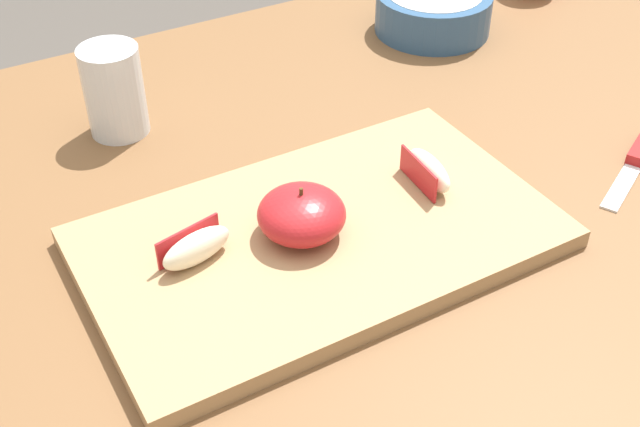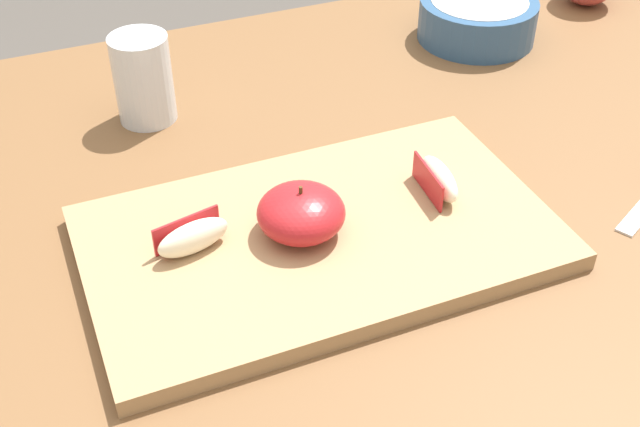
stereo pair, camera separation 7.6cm
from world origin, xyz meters
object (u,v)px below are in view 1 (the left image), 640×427
Objects in this scene: cutting_board at (320,237)px; apple_wedge_left at (196,247)px; ceramic_fruit_bowl at (433,11)px; drinking_glass_water at (114,91)px; apple_wedge_front at (428,170)px; apple_half_skin_up at (302,214)px; paring_knife at (640,154)px.

apple_wedge_left is (-0.12, 0.02, 0.03)m from cutting_board.
drinking_glass_water is at bearing -176.16° from ceramic_fruit_bowl.
apple_wedge_front is at bearing 4.63° from cutting_board.
ceramic_fruit_bowl is (0.24, 0.32, -0.00)m from apple_wedge_front.
ceramic_fruit_bowl is (0.39, 0.32, -0.01)m from apple_half_skin_up.
apple_wedge_left is 0.51m from paring_knife.
apple_half_skin_up is at bearing -74.29° from drinking_glass_water.
ceramic_fruit_bowl reaches higher than cutting_board.
drinking_glass_water is at bearing 129.32° from apple_wedge_front.
apple_half_skin_up is at bearing 165.83° from cutting_board.
apple_wedge_front is 0.98× the size of apple_wedge_left.
apple_half_skin_up is 1.12× the size of apple_wedge_left.
apple_half_skin_up reaches higher than ceramic_fruit_bowl.
apple_wedge_left is at bearing -147.87° from ceramic_fruit_bowl.
cutting_board is 0.14m from apple_wedge_front.
ceramic_fruit_bowl is (0.37, 0.33, 0.02)m from cutting_board.
ceramic_fruit_bowl is at bearing 32.13° from apple_wedge_left.
apple_half_skin_up is 0.40m from paring_knife.
apple_wedge_front reaches higher than paring_knife.
apple_wedge_left is at bearing 172.24° from apple_half_skin_up.
apple_wedge_front is 0.37m from drinking_glass_water.
ceramic_fruit_bowl is 1.54× the size of drinking_glass_water.
cutting_board is at bearing -175.37° from apple_wedge_front.
ceramic_fruit_bowl reaches higher than paring_knife.
apple_wedge_front is 0.69× the size of drinking_glass_water.
apple_wedge_left is (-0.25, 0.01, 0.00)m from apple_wedge_front.
apple_wedge_front is at bearing -1.69° from apple_wedge_left.
apple_wedge_front is 0.26m from paring_knife.
apple_wedge_front is at bearing 2.44° from apple_half_skin_up.
apple_wedge_left is at bearing -94.16° from drinking_glass_water.
apple_wedge_left is 0.28m from drinking_glass_water.
apple_half_skin_up is 0.52× the size of ceramic_fruit_bowl.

